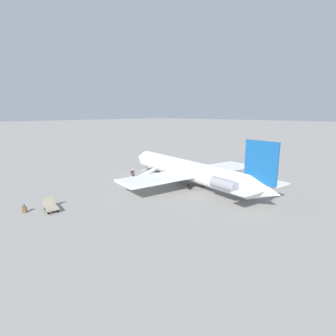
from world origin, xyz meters
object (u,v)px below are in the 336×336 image
(suitcase, at_px, (25,210))
(boarding_stairs, at_px, (139,177))
(airplane_main, at_px, (191,171))
(passenger, at_px, (133,174))
(luggage_cart, at_px, (51,206))

(suitcase, bearing_deg, boarding_stairs, -83.60)
(airplane_main, xyz_separation_m, passenger, (7.94, 3.49, -1.11))
(suitcase, bearing_deg, passenger, -82.81)
(airplane_main, distance_m, boarding_stairs, 8.39)
(luggage_cart, bearing_deg, passenger, -65.11)
(boarding_stairs, height_order, passenger, passenger)
(passenger, relative_size, suitcase, 1.98)
(luggage_cart, bearing_deg, airplane_main, -94.26)
(airplane_main, height_order, passenger, airplane_main)
(boarding_stairs, bearing_deg, passenger, -173.49)
(passenger, relative_size, luggage_cart, 0.73)
(passenger, bearing_deg, luggage_cart, -154.95)
(boarding_stairs, distance_m, passenger, 1.27)
(boarding_stairs, bearing_deg, suitcase, -162.34)
(airplane_main, bearing_deg, suitcase, 83.70)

